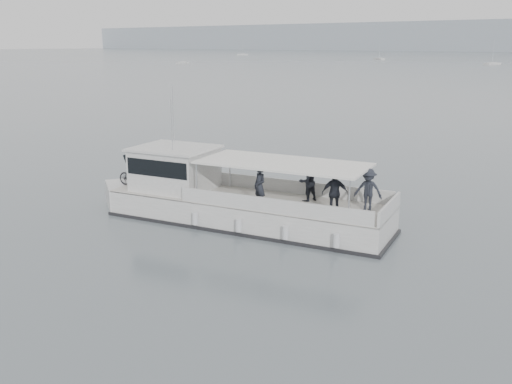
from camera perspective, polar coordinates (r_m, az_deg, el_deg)
The scene contains 3 objects.
ground at distance 25.11m, azimuth 8.28°, elevation -4.46°, with size 1400.00×1400.00×0.00m, color #565F65.
tour_boat at distance 26.96m, azimuth -3.35°, elevation -0.67°, with size 15.17×6.43×6.34m.
moored_fleet at distance 239.37m, azimuth 21.52°, elevation 11.86°, with size 373.72×326.59×9.25m.
Camera 1 is at (11.75, -20.62, 8.19)m, focal length 40.00 mm.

